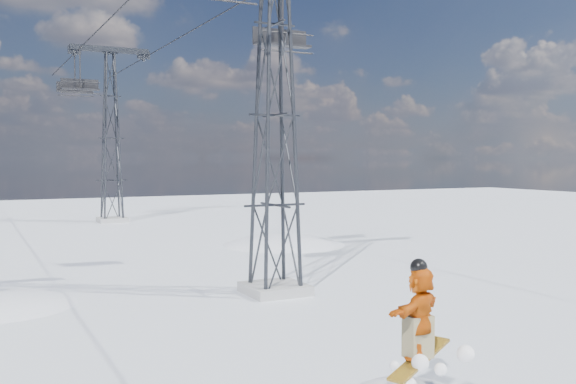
# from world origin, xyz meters

# --- Properties ---
(ground) EXTENTS (120.00, 120.00, 0.00)m
(ground) POSITION_xyz_m (0.00, 0.00, 0.00)
(ground) COLOR white
(ground) RESTS_ON ground
(lift_tower_near) EXTENTS (5.20, 1.80, 11.43)m
(lift_tower_near) POSITION_xyz_m (0.80, 8.00, 5.47)
(lift_tower_near) COLOR #999999
(lift_tower_near) RESTS_ON ground
(lift_tower_far) EXTENTS (5.20, 1.80, 11.43)m
(lift_tower_far) POSITION_xyz_m (0.80, 33.00, 5.47)
(lift_tower_far) COLOR #999999
(lift_tower_far) RESTS_ON ground
(haul_cables) EXTENTS (4.46, 51.00, 0.06)m
(haul_cables) POSITION_xyz_m (0.80, 19.50, 10.85)
(haul_cables) COLOR black
(haul_cables) RESTS_ON ground
(lift_chair_mid) EXTENTS (2.22, 0.64, 2.75)m
(lift_chair_mid) POSITION_xyz_m (3.00, 12.03, 8.65)
(lift_chair_mid) COLOR black
(lift_chair_mid) RESTS_ON ground
(lift_chair_far) EXTENTS (2.23, 0.64, 2.77)m
(lift_chair_far) POSITION_xyz_m (-1.40, 30.99, 8.63)
(lift_chair_far) COLOR black
(lift_chair_far) RESTS_ON ground
(lift_chair_extra) EXTENTS (2.21, 0.64, 2.74)m
(lift_chair_extra) POSITION_xyz_m (-1.40, 33.09, 8.66)
(lift_chair_extra) COLOR black
(lift_chair_extra) RESTS_ON ground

